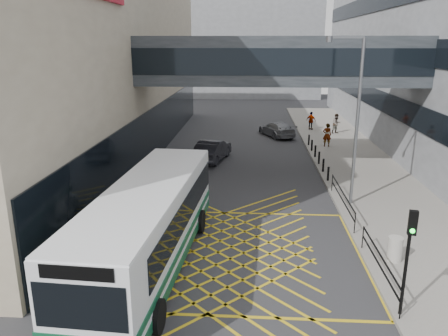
% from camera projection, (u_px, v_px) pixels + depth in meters
% --- Properties ---
extents(ground, '(120.00, 120.00, 0.00)m').
position_uv_depth(ground, '(218.00, 252.00, 18.64)').
color(ground, '#333335').
extents(building_far, '(28.00, 16.00, 18.00)m').
position_uv_depth(building_far, '(233.00, 40.00, 73.79)').
color(building_far, gray).
rests_on(building_far, ground).
extents(skybridge, '(20.00, 4.10, 3.00)m').
position_uv_depth(skybridge, '(279.00, 61.00, 27.88)').
color(skybridge, '#32373C').
rests_on(skybridge, ground).
extents(pavement, '(6.00, 54.00, 0.16)m').
position_uv_depth(pavement, '(354.00, 162.00, 32.45)').
color(pavement, gray).
rests_on(pavement, ground).
extents(box_junction, '(12.00, 9.00, 0.01)m').
position_uv_depth(box_junction, '(218.00, 252.00, 18.64)').
color(box_junction, gold).
rests_on(box_junction, ground).
extents(bus, '(3.59, 12.29, 3.40)m').
position_uv_depth(bus, '(150.00, 223.00, 17.06)').
color(bus, white).
rests_on(bus, ground).
extents(car_white, '(2.91, 4.69, 1.39)m').
position_uv_depth(car_white, '(154.00, 207.00, 21.79)').
color(car_white, silver).
rests_on(car_white, ground).
extents(car_dark, '(3.07, 5.43, 1.60)m').
position_uv_depth(car_dark, '(212.00, 150.00, 32.90)').
color(car_dark, black).
rests_on(car_dark, ground).
extents(car_silver, '(3.83, 5.23, 1.50)m').
position_uv_depth(car_silver, '(277.00, 129.00, 41.37)').
color(car_silver, gray).
rests_on(car_silver, ground).
extents(traffic_light, '(0.28, 0.43, 3.66)m').
position_uv_depth(traffic_light, '(409.00, 248.00, 13.40)').
color(traffic_light, black).
rests_on(traffic_light, pavement).
extents(street_lamp, '(2.00, 0.44, 8.77)m').
position_uv_depth(street_lamp, '(354.00, 112.00, 22.51)').
color(street_lamp, slate).
rests_on(street_lamp, pavement).
extents(litter_bin, '(0.58, 0.58, 1.01)m').
position_uv_depth(litter_bin, '(395.00, 249.00, 17.49)').
color(litter_bin, '#ADA89E').
rests_on(litter_bin, pavement).
extents(kerb_railings, '(0.05, 12.54, 1.00)m').
position_uv_depth(kerb_railings, '(356.00, 221.00, 19.72)').
color(kerb_railings, black).
rests_on(kerb_railings, pavement).
extents(bollards, '(0.14, 10.14, 0.90)m').
position_uv_depth(bollards, '(317.00, 154.00, 32.47)').
color(bollards, black).
rests_on(bollards, pavement).
extents(pedestrian_a, '(0.80, 0.59, 1.96)m').
position_uv_depth(pedestrian_a, '(327.00, 135.00, 36.63)').
color(pedestrian_a, gray).
rests_on(pedestrian_a, pavement).
extents(pedestrian_b, '(1.06, 0.91, 1.88)m').
position_uv_depth(pedestrian_b, '(337.00, 124.00, 41.90)').
color(pedestrian_b, gray).
rests_on(pedestrian_b, pavement).
extents(pedestrian_c, '(1.15, 1.03, 1.79)m').
position_uv_depth(pedestrian_c, '(311.00, 121.00, 43.75)').
color(pedestrian_c, gray).
rests_on(pedestrian_c, pavement).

